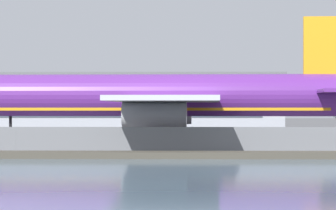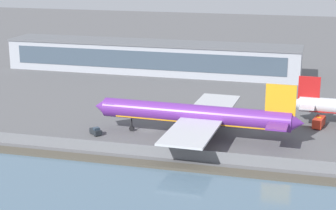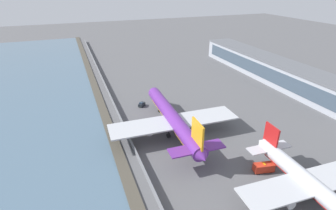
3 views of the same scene
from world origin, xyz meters
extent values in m
plane|color=#565659|center=(0.00, 0.00, 0.00)|extent=(500.00, 500.00, 0.00)
cube|color=#474238|center=(0.00, -20.50, 0.25)|extent=(320.00, 3.00, 0.50)
cube|color=slate|center=(0.00, -16.00, 1.17)|extent=(280.00, 0.08, 2.34)
cylinder|color=slate|center=(0.00, -16.00, 1.17)|extent=(0.10, 0.10, 2.34)
cylinder|color=#602889|center=(11.02, -1.68, 5.27)|extent=(42.17, 5.81, 4.30)
cube|color=orange|center=(11.02, -1.68, 4.08)|extent=(35.84, 4.72, 0.77)
cube|color=#B7BABF|center=(12.76, -11.84, 4.73)|extent=(9.97, 20.50, 0.43)
cube|color=#B7BABF|center=(13.48, 8.33, 4.73)|extent=(9.97, 20.50, 0.43)
cylinder|color=#B7BABF|center=(11.55, -10.18, 3.33)|extent=(5.97, 2.57, 2.36)
cylinder|color=#B7BABF|center=(12.16, 6.76, 3.33)|extent=(5.97, 2.57, 2.36)
cube|color=orange|center=(29.51, -2.34, 9.56)|extent=(6.32, 0.74, 7.31)
cube|color=#602889|center=(29.64, 1.35, 5.59)|extent=(4.47, 7.55, 0.34)
cylinder|color=black|center=(-3.69, -1.15, 1.86)|extent=(0.30, 0.30, 2.51)
cylinder|color=black|center=(-3.69, -1.15, 0.60)|extent=(1.22, 0.52, 1.20)
cylinder|color=black|center=(13.88, -4.04, 1.86)|extent=(0.34, 0.34, 2.51)
cylinder|color=black|center=(13.88, -4.04, 0.60)|extent=(1.42, 1.02, 1.38)
cylinder|color=black|center=(14.04, 0.47, 1.86)|extent=(0.34, 0.34, 2.51)
cylinder|color=black|center=(14.04, 0.47, 0.60)|extent=(1.42, 1.02, 1.38)
cone|color=silver|center=(31.93, 16.20, 4.50)|extent=(2.52, 3.40, 3.31)
cube|color=#9EA3AD|center=(-17.72, 62.02, 4.90)|extent=(99.05, 14.01, 9.81)
cube|color=#3D4C5B|center=(-17.72, 54.93, 5.40)|extent=(91.13, 0.16, 5.89)
cube|color=#5B5E63|center=(-17.72, 62.02, 10.06)|extent=(99.65, 14.61, 0.50)
camera|label=1|loc=(14.24, -82.87, 3.85)|focal=85.00mm
camera|label=2|loc=(35.79, -117.23, 39.93)|focal=60.00mm
camera|label=3|loc=(78.79, -29.08, 44.47)|focal=28.00mm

